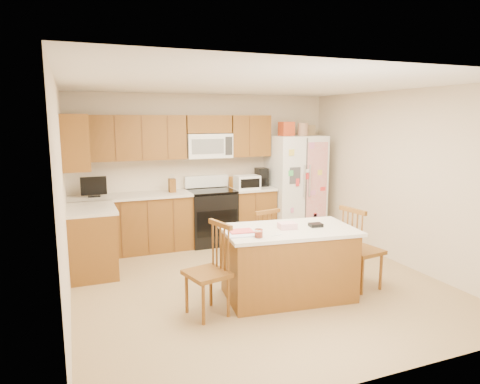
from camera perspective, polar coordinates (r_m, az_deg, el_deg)
name	(u,v)px	position (r m, az deg, el deg)	size (l,w,h in m)	color
ground	(257,283)	(5.66, 2.33, -11.99)	(4.50, 4.50, 0.00)	#988256
room_shell	(258,172)	(5.30, 2.44, 2.64)	(4.60, 4.60, 2.52)	beige
cabinetry	(154,195)	(6.79, -11.45, -0.44)	(3.36, 1.56, 2.15)	brown
stove	(211,216)	(7.25, -3.88, -3.18)	(0.76, 0.65, 1.13)	black
refrigerator	(295,185)	(7.73, 7.39, 0.94)	(0.90, 0.79, 2.04)	white
island	(288,262)	(5.14, 6.44, -9.28)	(1.62, 1.06, 0.92)	brown
windsor_chair_left	(209,272)	(4.66, -4.14, -10.62)	(0.51, 0.52, 1.01)	brown
windsor_chair_back	(261,244)	(5.73, 2.82, -7.01)	(0.48, 0.46, 0.94)	brown
windsor_chair_right	(360,250)	(5.54, 15.71, -7.46)	(0.49, 0.50, 1.04)	brown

